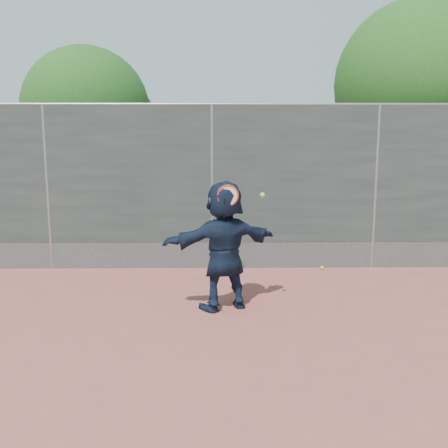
{
  "coord_description": "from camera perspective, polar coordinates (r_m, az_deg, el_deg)",
  "views": [
    {
      "loc": [
        0.11,
        -5.59,
        2.43
      ],
      "look_at": [
        0.19,
        1.28,
        1.23
      ],
      "focal_mm": 40.0,
      "sensor_mm": 36.0,
      "label": 1
    }
  ],
  "objects": [
    {
      "name": "ground",
      "position": [
        6.09,
        -1.71,
        -13.56
      ],
      "size": [
        80.0,
        80.0,
        0.0
      ],
      "primitive_type": "plane",
      "color": "#9E4C42",
      "rests_on": "ground"
    },
    {
      "name": "player",
      "position": [
        7.03,
        -0.0,
        -2.46
      ],
      "size": [
        1.78,
        1.17,
        1.84
      ],
      "primitive_type": "imported",
      "rotation": [
        0.0,
        0.0,
        3.54
      ],
      "color": "#121F33",
      "rests_on": "ground"
    },
    {
      "name": "ball_ground",
      "position": [
        9.45,
        11.15,
        -4.94
      ],
      "size": [
        0.07,
        0.07,
        0.07
      ],
      "primitive_type": "sphere",
      "color": "#B3CE2D",
      "rests_on": "ground"
    },
    {
      "name": "fence",
      "position": [
        9.13,
        -1.37,
        4.61
      ],
      "size": [
        20.0,
        0.06,
        3.03
      ],
      "color": "#38423D",
      "rests_on": "ground"
    },
    {
      "name": "swing_action",
      "position": [
        6.72,
        0.82,
        3.13
      ],
      "size": [
        0.65,
        0.13,
        0.51
      ],
      "color": "red",
      "rests_on": "ground"
    },
    {
      "name": "tree_right",
      "position": [
        12.27,
        21.92,
        14.2
      ],
      "size": [
        3.78,
        3.6,
        5.39
      ],
      "color": "#382314",
      "rests_on": "ground"
    },
    {
      "name": "tree_left",
      "position": [
        12.5,
        -14.68,
        11.96
      ],
      "size": [
        3.15,
        3.0,
        4.53
      ],
      "color": "#382314",
      "rests_on": "ground"
    },
    {
      "name": "weed_clump",
      "position": [
        9.26,
        0.49,
        -4.41
      ],
      "size": [
        0.68,
        0.07,
        0.3
      ],
      "color": "#387226",
      "rests_on": "ground"
    }
  ]
}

